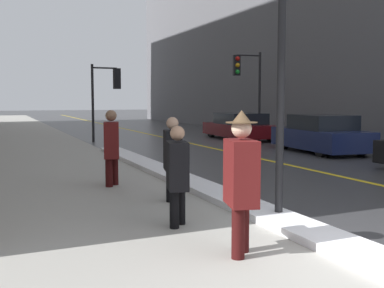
% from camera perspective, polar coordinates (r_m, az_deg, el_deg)
% --- Properties ---
extents(ground_plane, '(160.00, 160.00, 0.00)m').
position_cam_1_polar(ground_plane, '(5.67, 20.31, -14.02)').
color(ground_plane, '#38383A').
extents(sidewalk_slab, '(4.00, 80.00, 0.01)m').
position_cam_1_polar(sidewalk_slab, '(19.05, -17.45, -0.47)').
color(sidewalk_slab, '#9E9B93').
rests_on(sidewalk_slab, ground).
extents(road_centre_stripe, '(0.16, 80.00, 0.00)m').
position_cam_1_polar(road_centre_stripe, '(20.48, -0.49, 0.15)').
color(road_centre_stripe, gold).
rests_on(road_centre_stripe, ground).
extents(snow_bank_curb, '(0.69, 14.23, 0.12)m').
position_cam_1_polar(snow_bank_curb, '(10.76, -1.08, -4.23)').
color(snow_bank_curb, white).
rests_on(snow_bank_curb, ground).
extents(lamp_post, '(0.28, 0.28, 4.91)m').
position_cam_1_polar(lamp_post, '(7.46, 10.59, 13.66)').
color(lamp_post, black).
rests_on(lamp_post, ground).
extents(traffic_light_near, '(1.31, 0.35, 3.35)m').
position_cam_1_polar(traffic_light_near, '(21.46, -9.90, 6.75)').
color(traffic_light_near, black).
rests_on(traffic_light_near, ground).
extents(traffic_light_far, '(1.31, 0.33, 3.94)m').
position_cam_1_polar(traffic_light_far, '(21.72, 6.41, 7.94)').
color(traffic_light_far, black).
rests_on(traffic_light_far, ground).
extents(pedestrian_with_shoulder_bag, '(0.43, 0.77, 1.72)m').
position_cam_1_polar(pedestrian_with_shoulder_bag, '(5.65, 5.80, -3.96)').
color(pedestrian_with_shoulder_bag, '#340C0C').
rests_on(pedestrian_with_shoulder_bag, ground).
extents(pedestrian_nearside, '(0.38, 0.53, 1.47)m').
position_cam_1_polar(pedestrian_nearside, '(6.91, -1.73, -3.25)').
color(pedestrian_nearside, black).
rests_on(pedestrian_nearside, ground).
extents(pedestrian_trailing, '(0.40, 0.55, 1.53)m').
position_cam_1_polar(pedestrian_trailing, '(8.67, -2.32, -1.28)').
color(pedestrian_trailing, black).
rests_on(pedestrian_trailing, ground).
extents(pedestrian_in_glasses, '(0.42, 0.76, 1.62)m').
position_cam_1_polar(pedestrian_in_glasses, '(10.30, -9.52, -0.03)').
color(pedestrian_in_glasses, '#340C0C').
rests_on(pedestrian_in_glasses, ground).
extents(parked_car_navy, '(2.12, 4.26, 1.31)m').
position_cam_1_polar(parked_car_navy, '(17.45, 15.00, 1.08)').
color(parked_car_navy, navy).
rests_on(parked_car_navy, ground).
extents(parked_car_maroon, '(2.05, 4.57, 1.22)m').
position_cam_1_polar(parked_car_maroon, '(22.46, 5.66, 2.06)').
color(parked_car_maroon, '#600F14').
rests_on(parked_car_maroon, ground).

